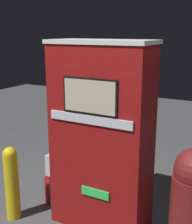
# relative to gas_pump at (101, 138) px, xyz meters

# --- Properties ---
(gas_pump) EXTENTS (1.12, 0.50, 1.98)m
(gas_pump) POSITION_rel_gas_pump_xyz_m (0.00, 0.00, 0.00)
(gas_pump) COLOR maroon
(gas_pump) RESTS_ON ground_plane
(safety_bollard) EXTENTS (0.16, 0.16, 0.85)m
(safety_bollard) POSITION_rel_gas_pump_xyz_m (-0.91, -0.39, -0.54)
(safety_bollard) COLOR yellow
(safety_bollard) RESTS_ON ground_plane
(squeegee_bucket) EXTENTS (0.25, 0.25, 0.67)m
(squeegee_bucket) POSITION_rel_gas_pump_xyz_m (-0.73, 0.14, -0.84)
(squeegee_bucket) COLOR maroon
(squeegee_bucket) RESTS_ON ground_plane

